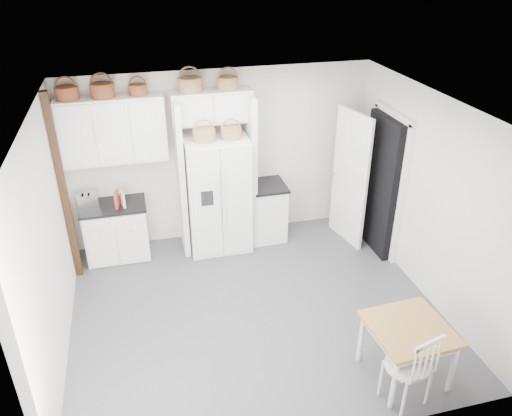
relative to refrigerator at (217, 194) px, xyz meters
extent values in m
plane|color=#4C4C4F|center=(0.15, -1.64, -0.87)|extent=(4.50, 4.50, 0.00)
plane|color=white|center=(0.15, -1.64, 1.73)|extent=(4.50, 4.50, 0.00)
plane|color=silver|center=(0.15, 0.36, 0.43)|extent=(4.50, 0.00, 4.50)
plane|color=silver|center=(-2.10, -1.64, 0.43)|extent=(0.00, 4.00, 4.00)
plane|color=silver|center=(2.40, -1.64, 0.43)|extent=(0.00, 4.00, 4.00)
cube|color=white|center=(0.00, 0.00, 0.00)|extent=(0.90, 0.72, 1.74)
cube|color=silver|center=(-1.49, 0.06, -0.47)|extent=(0.87, 0.55, 0.81)
cube|color=silver|center=(0.79, 0.06, -0.44)|extent=(0.49, 0.59, 0.86)
cube|color=#A5742D|center=(1.42, -3.09, -0.54)|extent=(0.84, 0.84, 0.66)
cube|color=silver|center=(1.26, -3.39, -0.39)|extent=(0.57, 0.54, 0.97)
cube|color=black|center=(-1.49, 0.06, -0.04)|extent=(0.91, 0.59, 0.04)
cube|color=black|center=(0.79, 0.06, 0.01)|extent=(0.53, 0.63, 0.04)
cube|color=silver|center=(-1.83, 0.07, 0.07)|extent=(0.32, 0.24, 0.20)
cube|color=#AF2F29|center=(-1.42, -0.02, 0.10)|extent=(0.06, 0.17, 0.24)
cube|color=beige|center=(-1.34, -0.02, 0.09)|extent=(0.06, 0.15, 0.22)
cylinder|color=#5B2711|center=(-1.85, 0.19, 1.56)|extent=(0.29, 0.29, 0.17)
cylinder|color=#5B2711|center=(-1.41, 0.19, 1.57)|extent=(0.31, 0.31, 0.18)
cylinder|color=#5B2711|center=(-0.96, 0.19, 1.55)|extent=(0.24, 0.24, 0.14)
cylinder|color=olive|center=(-0.28, 0.19, 1.57)|extent=(0.33, 0.33, 0.19)
cylinder|color=olive|center=(0.24, 0.19, 1.56)|extent=(0.29, 0.29, 0.17)
cylinder|color=olive|center=(-0.16, -0.10, 0.95)|extent=(0.31, 0.31, 0.16)
cylinder|color=olive|center=(0.21, -0.10, 0.95)|extent=(0.29, 0.29, 0.15)
cube|color=silver|center=(-1.35, 0.19, 1.03)|extent=(1.40, 0.34, 0.90)
cube|color=silver|center=(0.00, 0.19, 1.25)|extent=(1.12, 0.34, 0.45)
cube|color=silver|center=(-0.51, 0.06, 0.28)|extent=(0.08, 0.60, 2.30)
cube|color=silver|center=(0.51, 0.06, 0.28)|extent=(0.08, 0.60, 2.30)
cube|color=black|center=(-2.05, -0.29, 0.43)|extent=(0.09, 0.09, 2.60)
cube|color=black|center=(2.31, -0.64, 0.15)|extent=(0.18, 0.85, 2.05)
cube|color=white|center=(1.95, -0.30, 0.15)|extent=(0.21, 0.79, 2.05)
camera|label=1|loc=(-1.07, -6.48, 3.26)|focal=35.00mm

